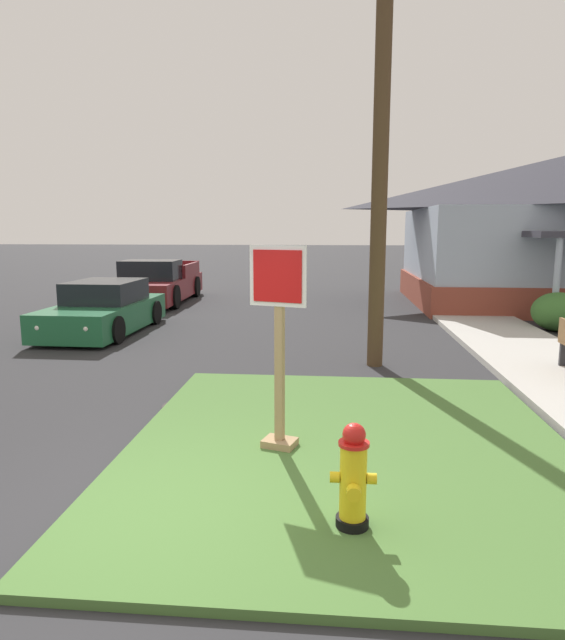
% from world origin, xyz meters
% --- Properties ---
extents(ground_plane, '(160.00, 160.00, 0.00)m').
position_xyz_m(ground_plane, '(0.00, 0.00, 0.00)').
color(ground_plane, '#2B2B2D').
extents(grass_corner_patch, '(5.03, 5.71, 0.08)m').
position_xyz_m(grass_corner_patch, '(1.87, 1.76, 0.04)').
color(grass_corner_patch, '#477033').
rests_on(grass_corner_patch, ground).
extents(sidewalk_strip, '(2.20, 19.55, 0.12)m').
position_xyz_m(sidewalk_strip, '(5.59, 6.64, 0.06)').
color(sidewalk_strip, '#B2AFA8').
rests_on(sidewalk_strip, ground).
extents(fire_hydrant, '(0.38, 0.34, 0.89)m').
position_xyz_m(fire_hydrant, '(1.85, -0.03, 0.50)').
color(fire_hydrant, black).
rests_on(fire_hydrant, grass_corner_patch).
extents(stop_sign, '(0.63, 0.37, 2.26)m').
position_xyz_m(stop_sign, '(1.09, 1.59, 1.15)').
color(stop_sign, '#A3845B').
rests_on(stop_sign, grass_corner_patch).
extents(manhole_cover, '(0.70, 0.70, 0.02)m').
position_xyz_m(manhole_cover, '(-0.39, 3.10, 0.01)').
color(manhole_cover, black).
rests_on(manhole_cover, ground).
extents(parked_sedan_green, '(1.94, 4.15, 1.25)m').
position_xyz_m(parked_sedan_green, '(-3.87, 8.51, 0.54)').
color(parked_sedan_green, '#1E6038').
rests_on(parked_sedan_green, ground).
extents(pickup_truck_maroon, '(2.32, 5.28, 1.48)m').
position_xyz_m(pickup_truck_maroon, '(-4.30, 13.93, 0.62)').
color(pickup_truck_maroon, maroon).
rests_on(pickup_truck_maroon, ground).
extents(utility_pole, '(1.41, 0.29, 9.79)m').
position_xyz_m(utility_pole, '(2.47, 5.76, 5.07)').
color(utility_pole, '#4C3823').
rests_on(utility_pole, ground).
extents(shrub_near_porch, '(1.27, 1.27, 0.96)m').
position_xyz_m(shrub_near_porch, '(7.25, 9.63, 0.48)').
color(shrub_near_porch, '#396A2C').
rests_on(shrub_near_porch, ground).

